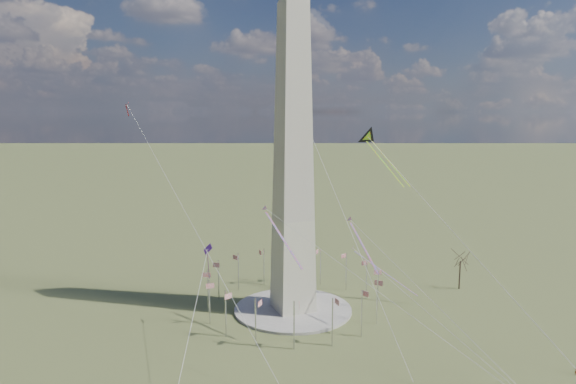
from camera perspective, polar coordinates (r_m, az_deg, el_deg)
name	(u,v)px	position (r m, az deg, el deg)	size (l,w,h in m)	color
ground	(293,311)	(161.70, 0.55, -13.03)	(2000.00, 2000.00, 0.00)	#4D5B2D
plaza	(293,309)	(161.55, 0.55, -12.90)	(36.00, 36.00, 0.80)	#ADA69E
washington_monument	(293,155)	(150.52, 0.57, 4.16)	(15.56, 15.56, 100.00)	beige
flagpole_ring	(293,288)	(159.12, 0.55, -10.60)	(54.40, 54.40, 13.00)	silver
tree_near	(461,259)	(186.25, 18.62, -7.08)	(8.51, 8.51, 14.89)	#4D3F2F
person_east	(576,371)	(142.52, 29.35, -16.95)	(0.70, 0.46, 1.92)	gray
kite_delta_black	(370,140)	(172.83, 9.08, 5.76)	(8.32, 21.91, 17.96)	black
kite_diamond_purple	(208,253)	(144.55, -8.88, -6.67)	(1.87, 3.33, 10.51)	#4E1C7F
kite_streamer_left	(360,239)	(152.40, 7.95, -5.17)	(2.13, 18.50, 12.69)	#F74327
kite_streamer_mid	(277,229)	(140.78, -1.19, -4.19)	(4.40, 19.93, 13.74)	#F74327
kite_streamer_right	(375,265)	(169.23, 9.66, -8.01)	(17.22, 15.24, 14.91)	#F74327
kite_small_red	(127,106)	(176.73, -17.45, 9.11)	(1.49, 2.20, 4.65)	red
kite_small_white	(291,89)	(192.47, 0.37, 11.42)	(1.27, 1.97, 4.34)	silver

